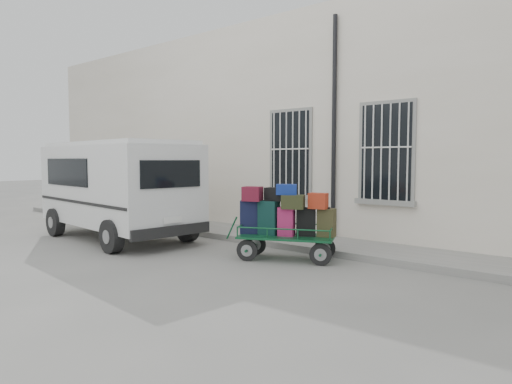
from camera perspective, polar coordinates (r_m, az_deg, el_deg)
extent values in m
plane|color=slate|center=(9.94, -3.87, -8.00)|extent=(80.00, 80.00, 0.00)
cube|color=beige|center=(14.25, 11.60, 7.70)|extent=(24.00, 5.00, 6.00)
cylinder|color=black|center=(11.53, 9.72, 7.61)|extent=(0.11, 0.11, 5.60)
cube|color=black|center=(12.29, 4.34, 4.87)|extent=(1.20, 0.08, 2.20)
cube|color=gray|center=(12.31, 4.26, -0.54)|extent=(1.45, 0.22, 0.12)
cube|color=black|center=(10.95, 15.99, 4.82)|extent=(1.20, 0.08, 2.20)
cube|color=gray|center=(10.98, 15.83, -1.25)|extent=(1.45, 0.22, 0.12)
cube|color=slate|center=(11.59, 3.67, -5.88)|extent=(24.00, 1.70, 0.15)
cylinder|color=black|center=(9.41, -1.12, -7.31)|extent=(0.43, 0.23, 0.44)
cylinder|color=gray|center=(9.41, -1.12, -7.31)|extent=(0.25, 0.17, 0.24)
cylinder|color=black|center=(10.04, -0.01, -6.58)|extent=(0.43, 0.23, 0.44)
cylinder|color=gray|center=(10.04, -0.01, -6.58)|extent=(0.25, 0.17, 0.24)
cylinder|color=black|center=(9.10, 8.07, -7.75)|extent=(0.43, 0.23, 0.44)
cylinder|color=gray|center=(9.10, 8.07, -7.75)|extent=(0.25, 0.17, 0.24)
cylinder|color=black|center=(9.75, 8.61, -6.95)|extent=(0.43, 0.23, 0.44)
cylinder|color=gray|center=(9.75, 8.61, -6.95)|extent=(0.25, 0.17, 0.24)
cube|color=#114E2A|center=(9.50, 3.84, -5.58)|extent=(2.14, 1.60, 0.04)
cylinder|color=#114E2A|center=(9.79, -3.04, -4.50)|extent=(0.25, 0.14, 0.50)
cube|color=black|center=(9.70, -0.74, -3.15)|extent=(0.47, 0.44, 0.70)
cube|color=black|center=(9.66, -0.74, -1.02)|extent=(0.20, 0.17, 0.03)
cube|color=black|center=(9.53, 1.61, -3.24)|extent=(0.44, 0.28, 0.71)
cube|color=black|center=(9.49, 1.61, -1.03)|extent=(0.20, 0.17, 0.03)
cube|color=#971B59|center=(9.40, 3.81, -3.72)|extent=(0.38, 0.31, 0.59)
cube|color=black|center=(9.36, 3.82, -1.83)|extent=(0.16, 0.15, 0.03)
cube|color=black|center=(9.42, 6.27, -3.79)|extent=(0.43, 0.36, 0.57)
cube|color=black|center=(9.38, 6.29, -1.99)|extent=(0.18, 0.15, 0.03)
cube|color=#35371B|center=(9.39, 8.82, -3.81)|extent=(0.38, 0.31, 0.58)
cube|color=black|center=(9.35, 8.84, -1.97)|extent=(0.17, 0.17, 0.03)
cube|color=#4E0F24|center=(9.58, -0.45, -0.23)|extent=(0.46, 0.41, 0.30)
cube|color=black|center=(9.51, 2.63, -0.28)|extent=(0.50, 0.29, 0.27)
cube|color=#272A15|center=(9.31, 4.66, -1.24)|extent=(0.54, 0.47, 0.28)
cube|color=maroon|center=(9.28, 7.78, -1.11)|extent=(0.41, 0.30, 0.32)
cube|color=navy|center=(9.35, 3.83, 0.32)|extent=(0.49, 0.45, 0.21)
cube|color=silver|center=(12.43, -16.86, 0.89)|extent=(5.09, 2.62, 2.00)
cube|color=silver|center=(12.42, -16.96, 5.72)|extent=(4.86, 2.43, 0.11)
cube|color=black|center=(14.61, -21.30, 2.77)|extent=(0.40, 1.85, 0.84)
cube|color=black|center=(12.58, -22.60, 2.31)|extent=(2.44, 0.30, 0.69)
cube|color=black|center=(10.30, -10.54, 2.23)|extent=(0.21, 1.56, 0.61)
cube|color=black|center=(10.43, -10.48, -4.82)|extent=(0.33, 2.06, 0.24)
cube|color=white|center=(10.36, -10.36, -3.45)|extent=(0.08, 0.47, 0.13)
cylinder|color=black|center=(13.58, -23.78, -3.46)|extent=(0.78, 0.32, 0.76)
cylinder|color=black|center=(14.42, -16.13, -2.85)|extent=(0.78, 0.32, 0.76)
cylinder|color=black|center=(10.65, -17.61, -5.30)|extent=(0.78, 0.32, 0.76)
cylinder|color=black|center=(11.70, -8.59, -4.32)|extent=(0.78, 0.32, 0.76)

